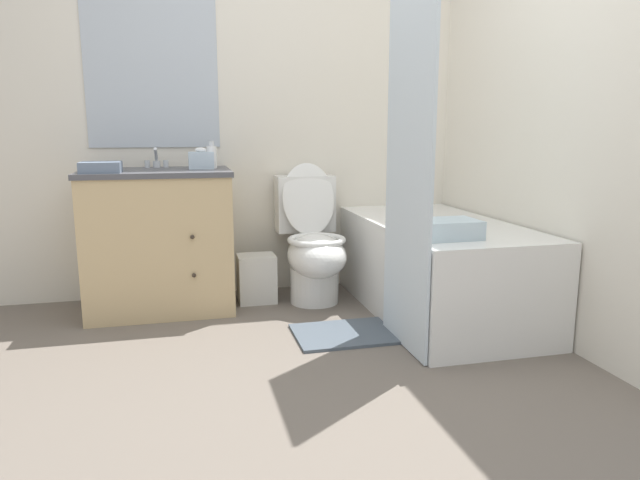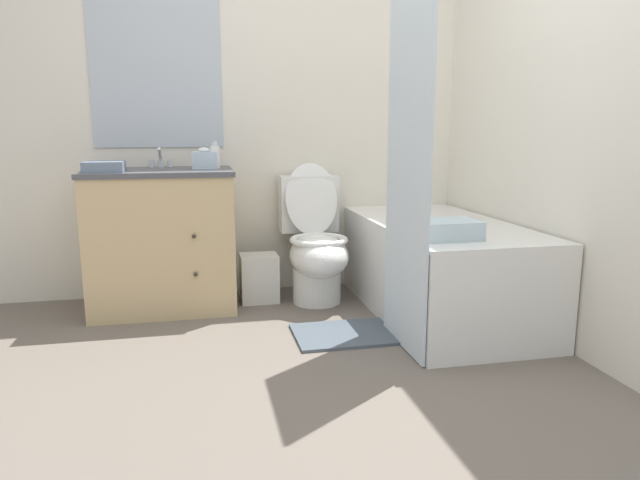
% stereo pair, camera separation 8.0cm
% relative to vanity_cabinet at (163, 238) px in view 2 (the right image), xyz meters
% --- Properties ---
extents(ground_plane, '(14.00, 14.00, 0.00)m').
position_rel_vanity_cabinet_xyz_m(ground_plane, '(0.76, -1.37, -0.43)').
color(ground_plane, '#6B6056').
extents(wall_back, '(8.00, 0.06, 2.50)m').
position_rel_vanity_cabinet_xyz_m(wall_back, '(0.76, 0.31, 0.82)').
color(wall_back, silver).
rests_on(wall_back, ground_plane).
extents(wall_right, '(0.05, 2.65, 2.50)m').
position_rel_vanity_cabinet_xyz_m(wall_right, '(1.97, -0.55, 0.82)').
color(wall_right, silver).
rests_on(wall_right, ground_plane).
extents(vanity_cabinet, '(0.84, 0.60, 0.83)m').
position_rel_vanity_cabinet_xyz_m(vanity_cabinet, '(0.00, 0.00, 0.00)').
color(vanity_cabinet, tan).
rests_on(vanity_cabinet, ground_plane).
extents(sink_faucet, '(0.14, 0.12, 0.12)m').
position_rel_vanity_cabinet_xyz_m(sink_faucet, '(-0.00, 0.20, 0.44)').
color(sink_faucet, silver).
rests_on(sink_faucet, vanity_cabinet).
extents(toilet, '(0.37, 0.66, 0.85)m').
position_rel_vanity_cabinet_xyz_m(toilet, '(0.92, -0.06, -0.07)').
color(toilet, white).
rests_on(toilet, ground_plane).
extents(bathtub, '(0.74, 1.49, 0.54)m').
position_rel_vanity_cabinet_xyz_m(bathtub, '(1.56, -0.46, -0.15)').
color(bathtub, white).
rests_on(bathtub, ground_plane).
extents(shower_curtain, '(0.02, 0.54, 1.90)m').
position_rel_vanity_cabinet_xyz_m(shower_curtain, '(1.18, -0.92, 0.53)').
color(shower_curtain, silver).
rests_on(shower_curtain, ground_plane).
extents(wastebasket, '(0.23, 0.20, 0.30)m').
position_rel_vanity_cabinet_xyz_m(wastebasket, '(0.57, 0.00, -0.28)').
color(wastebasket, silver).
rests_on(wastebasket, ground_plane).
extents(tissue_box, '(0.14, 0.11, 0.12)m').
position_rel_vanity_cabinet_xyz_m(tissue_box, '(0.26, 0.02, 0.46)').
color(tissue_box, silver).
rests_on(tissue_box, vanity_cabinet).
extents(soap_dispenser, '(0.06, 0.06, 0.16)m').
position_rel_vanity_cabinet_xyz_m(soap_dispenser, '(0.32, 0.05, 0.47)').
color(soap_dispenser, white).
rests_on(soap_dispenser, vanity_cabinet).
extents(hand_towel_folded, '(0.21, 0.18, 0.06)m').
position_rel_vanity_cabinet_xyz_m(hand_towel_folded, '(-0.28, -0.17, 0.43)').
color(hand_towel_folded, slate).
rests_on(hand_towel_folded, vanity_cabinet).
extents(bath_towel_folded, '(0.29, 0.22, 0.09)m').
position_rel_vanity_cabinet_xyz_m(bath_towel_folded, '(1.38, -0.94, 0.16)').
color(bath_towel_folded, silver).
rests_on(bath_towel_folded, bathtub).
extents(bath_mat, '(0.56, 0.40, 0.02)m').
position_rel_vanity_cabinet_xyz_m(bath_mat, '(0.95, -0.71, -0.42)').
color(bath_mat, '#4C5660').
rests_on(bath_mat, ground_plane).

